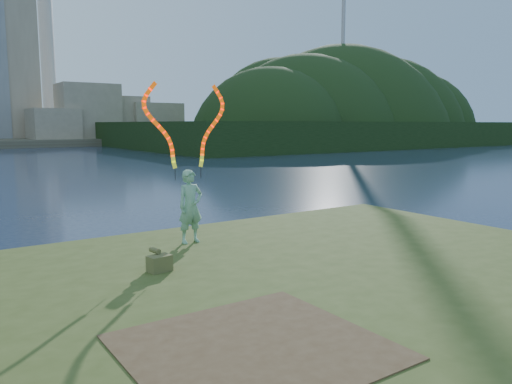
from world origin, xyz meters
TOP-DOWN VIEW (x-y plane):
  - ground at (0.00, 0.00)m, footprint 320.00×320.00m
  - grassy_knoll at (0.00, -2.30)m, footprint 20.00×18.00m
  - dirt_patch at (-2.20, -3.20)m, footprint 3.20×3.00m
  - wooded_hill at (59.57, 59.96)m, footprint 78.00×50.00m
  - woman_with_ribbons at (-0.23, 2.51)m, footprint 2.11×0.47m
  - canvas_bag at (-1.85, 0.68)m, footprint 0.49×0.55m

SIDE VIEW (x-z plane):
  - ground at x=0.00m, z-range 0.00..0.00m
  - wooded_hill at x=59.57m, z-range -31.34..31.66m
  - grassy_knoll at x=0.00m, z-range -0.06..0.74m
  - dirt_patch at x=-2.20m, z-range 0.80..0.82m
  - canvas_bag at x=-1.85m, z-range 0.76..1.19m
  - woman_with_ribbons at x=-0.23m, z-range 0.11..4.27m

